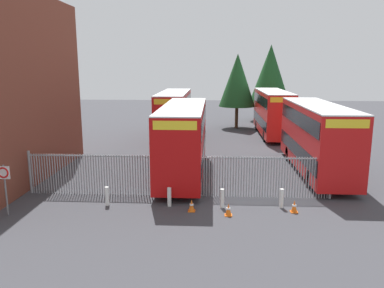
{
  "coord_description": "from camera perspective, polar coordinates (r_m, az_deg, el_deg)",
  "views": [
    {
      "loc": [
        1.3,
        -19.21,
        6.77
      ],
      "look_at": [
        0.0,
        4.0,
        2.0
      ],
      "focal_mm": 35.51,
      "sensor_mm": 36.0,
      "label": 1
    }
  ],
  "objects": [
    {
      "name": "ground_plane",
      "position": [
        28.07,
        0.46,
        -2.36
      ],
      "size": [
        100.0,
        100.0,
        0.0
      ],
      "primitive_type": "plane",
      "color": "#3D3D42"
    },
    {
      "name": "palisade_fence",
      "position": [
        20.09,
        -2.21,
        -4.57
      ],
      "size": [
        16.1,
        0.14,
        2.35
      ],
      "color": "gray",
      "rests_on": "ground"
    },
    {
      "name": "double_decker_bus_near_gate",
      "position": [
        23.72,
        -1.26,
        1.03
      ],
      "size": [
        2.54,
        10.81,
        4.42
      ],
      "color": "#B70C0C",
      "rests_on": "ground"
    },
    {
      "name": "double_decker_bus_behind_fence_left",
      "position": [
        25.5,
        18.18,
        1.2
      ],
      "size": [
        2.54,
        10.81,
        4.42
      ],
      "color": "red",
      "rests_on": "ground"
    },
    {
      "name": "double_decker_bus_behind_fence_right",
      "position": [
        38.44,
        11.99,
        4.85
      ],
      "size": [
        2.54,
        10.81,
        4.42
      ],
      "color": "red",
      "rests_on": "ground"
    },
    {
      "name": "double_decker_bus_far_back",
      "position": [
        35.94,
        -2.7,
        4.64
      ],
      "size": [
        2.54,
        10.81,
        4.42
      ],
      "color": "red",
      "rests_on": "ground"
    },
    {
      "name": "bollard_near_left",
      "position": [
        19.38,
        -12.63,
        -7.65
      ],
      "size": [
        0.2,
        0.2,
        0.95
      ],
      "primitive_type": "cylinder",
      "color": "silver",
      "rests_on": "ground"
    },
    {
      "name": "bollard_center_front",
      "position": [
        18.85,
        -3.44,
        -7.94
      ],
      "size": [
        0.2,
        0.2,
        0.95
      ],
      "primitive_type": "cylinder",
      "color": "silver",
      "rests_on": "ground"
    },
    {
      "name": "bollard_near_right",
      "position": [
        18.68,
        4.55,
        -8.14
      ],
      "size": [
        0.2,
        0.2,
        0.95
      ],
      "primitive_type": "cylinder",
      "color": "silver",
      "rests_on": "ground"
    },
    {
      "name": "bollard_far_right",
      "position": [
        19.13,
        13.29,
        -7.94
      ],
      "size": [
        0.2,
        0.2,
        0.95
      ],
      "primitive_type": "cylinder",
      "color": "silver",
      "rests_on": "ground"
    },
    {
      "name": "traffic_cone_by_gate",
      "position": [
        18.75,
        15.11,
        -9.05
      ],
      "size": [
        0.34,
        0.34,
        0.59
      ],
      "color": "orange",
      "rests_on": "ground"
    },
    {
      "name": "traffic_cone_mid_forecourt",
      "position": [
        17.82,
        5.49,
        -9.79
      ],
      "size": [
        0.34,
        0.34,
        0.59
      ],
      "color": "orange",
      "rests_on": "ground"
    },
    {
      "name": "traffic_cone_near_kerb",
      "position": [
        18.24,
        -0.06,
        -9.22
      ],
      "size": [
        0.34,
        0.34,
        0.59
      ],
      "color": "orange",
      "rests_on": "ground"
    },
    {
      "name": "speed_limit_sign_post",
      "position": [
        19.3,
        -26.39,
        -4.64
      ],
      "size": [
        0.6,
        0.14,
        2.4
      ],
      "color": "slate",
      "rests_on": "ground"
    },
    {
      "name": "tree_tall_back",
      "position": [
        48.5,
        11.66,
        9.99
      ],
      "size": [
        5.27,
        5.27,
        9.38
      ],
      "color": "#4C3823",
      "rests_on": "ground"
    },
    {
      "name": "tree_short_side",
      "position": [
        42.33,
        6.83,
        9.48
      ],
      "size": [
        4.0,
        4.0,
        8.14
      ],
      "color": "#4C3823",
      "rests_on": "ground"
    }
  ]
}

